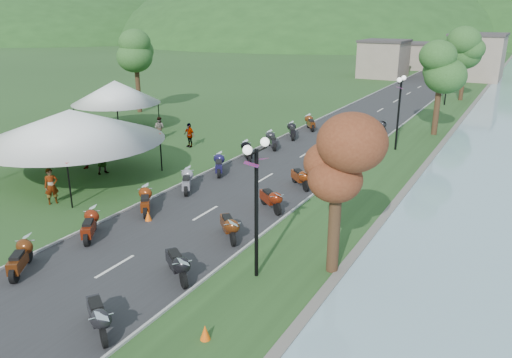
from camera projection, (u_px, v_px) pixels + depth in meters
The scene contains 11 objects.
road at pixel (337, 136), 38.72m from camera, with size 7.00×120.00×0.02m, color #2B2B2D.
hills_backdrop at pixel (500, 40), 171.33m from camera, with size 360.00×120.00×76.00m, color #285621, non-canonical shape.
far_building at pixel (429, 57), 76.14m from camera, with size 18.00×16.00×5.00m, color gray.
moto_row_left at pixel (119, 213), 22.41m from camera, with size 2.60×45.99×1.10m, color #331411, non-canonical shape.
moto_row_right at pixel (252, 212), 22.56m from camera, with size 2.60×43.35×1.10m, color #331411, non-canonical shape.
vendor_tent_main at pixel (73, 144), 28.29m from camera, with size 6.88×6.88×4.00m, color white, non-canonical shape.
vendor_tent_side at pixel (117, 106), 39.89m from camera, with size 4.64×4.64×4.00m, color white, non-canonical shape.
tree_lakeside at pixel (336, 191), 17.54m from camera, with size 2.28×2.28×6.33m, color #366C2B, non-canonical shape.
pedestrian_a at pixel (54, 203), 25.05m from camera, with size 0.67×0.49×1.84m, color slate.
pedestrian_b at pixel (160, 139), 37.85m from camera, with size 0.81×0.45×1.67m, color slate.
pedestrian_c at pixel (86, 168), 30.69m from camera, with size 1.21×0.50×1.87m, color slate.
Camera 1 is at (12.80, 3.90, 9.15)m, focal length 35.00 mm.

